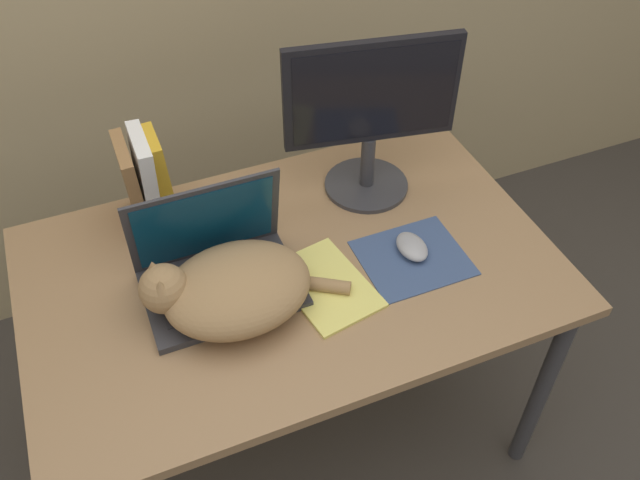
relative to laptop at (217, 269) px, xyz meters
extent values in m
cube|color=#93704C|center=(0.17, -0.01, -0.06)|extent=(1.23, 0.78, 0.03)
cylinder|color=#38383D|center=(0.73, -0.35, -0.42)|extent=(0.04, 0.04, 0.68)
cylinder|color=#38383D|center=(-0.40, 0.33, -0.42)|extent=(0.04, 0.04, 0.68)
cylinder|color=#38383D|center=(0.73, 0.33, -0.42)|extent=(0.04, 0.04, 0.68)
cube|color=#2D2D33|center=(0.00, -0.03, -0.04)|extent=(0.34, 0.24, 0.02)
cube|color=#28282D|center=(0.00, -0.04, -0.03)|extent=(0.28, 0.12, 0.00)
cube|color=#2D2D33|center=(0.00, 0.07, 0.09)|extent=(0.34, 0.06, 0.23)
cube|color=#0A334C|center=(0.00, 0.06, 0.09)|extent=(0.31, 0.05, 0.21)
ellipsoid|color=#99754C|center=(0.02, -0.09, 0.01)|extent=(0.33, 0.27, 0.13)
sphere|color=#99754C|center=(-0.13, -0.05, 0.04)|extent=(0.11, 0.11, 0.11)
cone|color=#99754C|center=(-0.14, -0.02, 0.08)|extent=(0.04, 0.04, 0.03)
cone|color=#99754C|center=(-0.13, -0.08, 0.08)|extent=(0.04, 0.04, 0.03)
cylinder|color=#99754C|center=(0.20, -0.11, -0.03)|extent=(0.14, 0.10, 0.03)
cylinder|color=#333338|center=(0.45, 0.18, -0.04)|extent=(0.22, 0.22, 0.01)
cylinder|color=#333338|center=(0.45, 0.18, 0.04)|extent=(0.04, 0.04, 0.14)
cube|color=black|center=(0.45, 0.18, 0.24)|extent=(0.42, 0.10, 0.27)
cube|color=black|center=(0.46, 0.17, 0.24)|extent=(0.39, 0.07, 0.23)
cube|color=#384C75|center=(0.45, -0.10, -0.05)|extent=(0.24, 0.21, 0.00)
ellipsoid|color=#99999E|center=(0.45, -0.08, -0.03)|extent=(0.07, 0.10, 0.03)
cube|color=olive|center=(-0.12, 0.28, 0.07)|extent=(0.04, 0.16, 0.23)
cube|color=white|center=(-0.09, 0.28, 0.07)|extent=(0.04, 0.16, 0.24)
cube|color=gold|center=(-0.05, 0.28, 0.07)|extent=(0.04, 0.12, 0.24)
cube|color=#E5DB6B|center=(0.22, -0.10, -0.04)|extent=(0.21, 0.27, 0.01)
camera|label=1|loc=(-0.18, -1.04, 1.11)|focal=38.00mm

